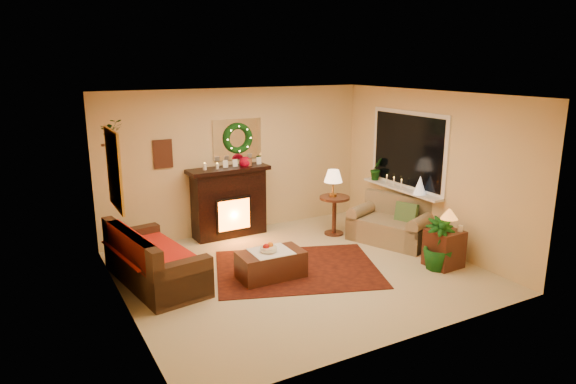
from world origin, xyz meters
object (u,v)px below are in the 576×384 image
end_table_square (444,249)px  coffee_table (271,264)px  fireplace (229,206)px  loveseat (391,219)px  side_table_round (334,217)px  sofa (155,254)px

end_table_square → coffee_table: 2.66m
fireplace → loveseat: fireplace is taller
fireplace → loveseat: (2.31, -1.67, -0.13)m
coffee_table → side_table_round: bearing=33.4°
sofa → side_table_round: sofa is taller
sofa → end_table_square: 4.29m
sofa → loveseat: 4.01m
fireplace → end_table_square: fireplace is taller
sofa → side_table_round: (3.38, 0.54, -0.11)m
loveseat → side_table_round: (-0.63, 0.82, -0.09)m
sofa → fireplace: size_ratio=1.46×
fireplace → coffee_table: bearing=-97.0°
sofa → loveseat: size_ratio=1.39×
end_table_square → coffee_table: bearing=160.7°
loveseat → end_table_square: size_ratio=2.37×
side_table_round → coffee_table: side_table_round is taller
loveseat → coffee_table: loveseat is taller
end_table_square → side_table_round: bearing=107.2°
side_table_round → coffee_table: size_ratio=0.75×
loveseat → side_table_round: size_ratio=1.93×
fireplace → side_table_round: (1.68, -0.85, -0.23)m
loveseat → end_table_square: loveseat is taller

